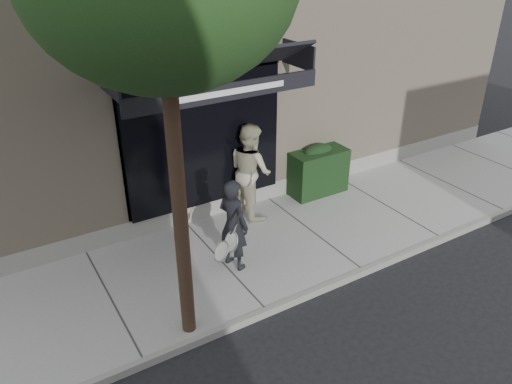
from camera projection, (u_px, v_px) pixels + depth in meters
ground at (309, 234)px, 9.94m from camera, size 80.00×80.00×0.00m
sidewalk at (309, 232)px, 9.91m from camera, size 20.00×3.00×0.12m
curb at (363, 272)px, 8.73m from camera, size 20.00×0.10×0.14m
building_facade at (195, 50)px, 12.41m from camera, size 14.30×8.04×5.64m
hedge at (317, 170)px, 11.09m from camera, size 1.30×0.70×1.14m
pedestrian_front at (233, 225)px, 8.44m from camera, size 0.84×0.93×1.67m
pedestrian_back at (250, 170)px, 10.01m from camera, size 0.78×0.98×1.97m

